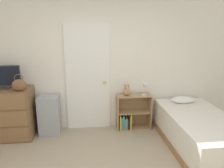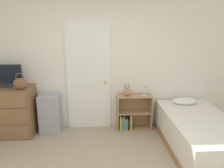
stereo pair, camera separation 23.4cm
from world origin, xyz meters
The scene contains 10 objects.
wall_back centered at (0.00, 2.14, 1.27)m, with size 10.00×0.06×2.55m.
door_closed centered at (-0.18, 2.09, 1.03)m, with size 0.85×0.09×2.06m.
dresser centered at (-1.65, 1.83, 0.46)m, with size 0.89×0.53×0.93m.
tv centered at (-1.68, 1.86, 1.15)m, with size 0.63×0.16×0.42m.
handbag centered at (-1.35, 1.67, 1.04)m, with size 0.25×0.13×0.29m.
storage_bin centered at (-0.93, 1.92, 0.37)m, with size 0.39×0.35×0.74m.
bookshelf centered at (0.65, 1.96, 0.28)m, with size 0.67×0.28×0.70m.
teddy_bear centered at (0.56, 1.96, 0.79)m, with size 0.15×0.15×0.22m.
desk_lamp centered at (0.91, 1.92, 0.88)m, with size 0.11×0.11×0.27m.
bed centered at (1.66, 1.12, 0.28)m, with size 1.03×1.97×0.67m.
Camera 2 is at (0.05, -2.08, 1.97)m, focal length 35.00 mm.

